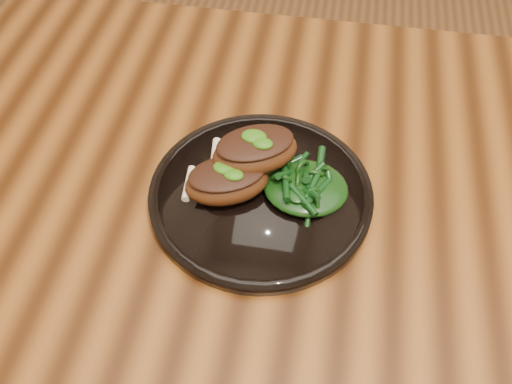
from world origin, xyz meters
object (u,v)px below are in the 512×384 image
desk (467,258)px  plate (261,194)px  greens_heap (306,184)px  lamb_chop_front (227,180)px

desk → plate: bearing=-177.7°
desk → greens_heap: 0.25m
lamb_chop_front → greens_heap: lamb_chop_front is taller
desk → greens_heap: greens_heap is taller
plate → greens_heap: greens_heap is taller
lamb_chop_front → greens_heap: size_ratio=1.16×
plate → greens_heap: (0.06, 0.01, 0.02)m
desk → greens_heap: (-0.23, -0.01, 0.12)m
plate → lamb_chop_front: bearing=-166.1°
plate → greens_heap: bearing=5.2°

